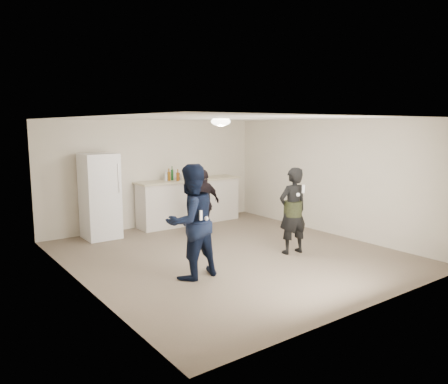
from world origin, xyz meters
TOP-DOWN VIEW (x-y plane):
  - floor at (0.00, 0.00)m, footprint 6.00×6.00m
  - ceiling at (0.00, 0.00)m, footprint 6.00×6.00m
  - wall_back at (0.00, 3.00)m, footprint 6.00×0.00m
  - wall_front at (0.00, -3.00)m, footprint 6.00×0.00m
  - wall_left at (-2.75, 0.00)m, footprint 0.00×6.00m
  - wall_right at (2.75, 0.00)m, footprint 0.00×6.00m
  - counter at (0.76, 2.67)m, footprint 2.60×0.56m
  - counter_top at (0.76, 2.67)m, footprint 2.68×0.64m
  - fridge at (-1.50, 2.60)m, footprint 0.70×0.70m
  - fridge_handle at (-1.22, 2.23)m, footprint 0.02×0.02m
  - ceiling_dome at (0.00, 0.30)m, footprint 0.36×0.36m
  - shaker at (0.48, 2.63)m, footprint 0.08×0.08m
  - man at (-1.25, -0.64)m, footprint 0.94×0.77m
  - woman at (0.98, -0.62)m, footprint 0.64×0.46m
  - camo_shorts at (0.98, -0.62)m, footprint 0.34×0.34m
  - spectator at (0.28, 1.31)m, footprint 0.91×0.51m
  - remote_man at (-1.25, -0.92)m, footprint 0.04×0.04m
  - nunchuk_man at (-1.13, -0.89)m, footprint 0.07×0.07m
  - remote_woman at (0.98, -0.87)m, footprint 0.04×0.04m
  - nunchuk_woman at (0.88, -0.84)m, footprint 0.07×0.07m
  - bottle_cluster at (0.40, 2.63)m, footprint 0.84×0.31m

SIDE VIEW (x-z plane):
  - floor at x=0.00m, z-range 0.00..0.00m
  - counter at x=0.76m, z-range 0.00..1.05m
  - spectator at x=0.28m, z-range 0.00..1.47m
  - woman at x=0.98m, z-range 0.00..1.62m
  - camo_shorts at x=0.98m, z-range 0.71..0.99m
  - fridge at x=-1.50m, z-range 0.00..1.80m
  - man at x=-1.25m, z-range 0.00..1.80m
  - nunchuk_man at x=-1.13m, z-range 0.95..1.01m
  - remote_man at x=-1.25m, z-range 0.98..1.12m
  - counter_top at x=0.76m, z-range 1.05..1.09m
  - nunchuk_woman at x=0.88m, z-range 1.11..1.18m
  - shaker at x=0.48m, z-range 1.09..1.26m
  - bottle_cluster at x=0.40m, z-range 1.07..1.32m
  - wall_back at x=0.00m, z-range -1.75..4.25m
  - wall_front at x=0.00m, z-range -1.75..4.25m
  - wall_left at x=-2.75m, z-range -1.75..4.25m
  - wall_right at x=2.75m, z-range -1.75..4.25m
  - remote_woman at x=0.98m, z-range 1.18..1.32m
  - fridge_handle at x=-1.22m, z-range 1.00..1.60m
  - ceiling_dome at x=0.00m, z-range 2.37..2.53m
  - ceiling at x=0.00m, z-range 2.50..2.50m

